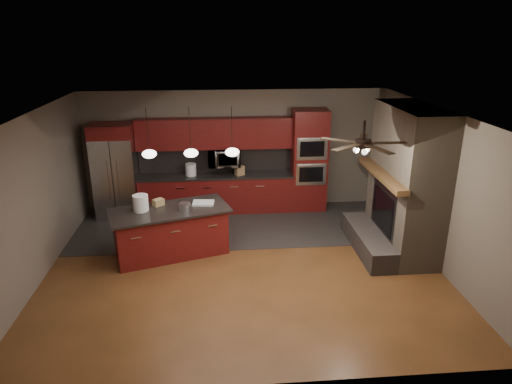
{
  "coord_description": "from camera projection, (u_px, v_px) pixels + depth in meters",
  "views": [
    {
      "loc": [
        -0.41,
        -7.42,
        4.11
      ],
      "look_at": [
        0.28,
        0.6,
        1.21
      ],
      "focal_mm": 32.0,
      "sensor_mm": 36.0,
      "label": 1
    }
  ],
  "objects": [
    {
      "name": "slate_tile_patch",
      "position": [
        239.0,
        225.0,
        10.07
      ],
      "size": [
        7.0,
        2.4,
        0.01
      ],
      "primitive_type": "cube",
      "color": "#2D2B28",
      "rests_on": "ground"
    },
    {
      "name": "paint_tray",
      "position": [
        203.0,
        203.0,
        8.76
      ],
      "size": [
        0.43,
        0.32,
        0.04
      ],
      "primitive_type": "cube",
      "rotation": [
        0.0,
        0.0,
        -0.09
      ],
      "color": "silver",
      "rests_on": "kitchen_island"
    },
    {
      "name": "counter_box",
      "position": [
        240.0,
        170.0,
        10.53
      ],
      "size": [
        0.24,
        0.22,
        0.22
      ],
      "primitive_type": "cube",
      "rotation": [
        0.0,
        0.0,
        0.42
      ],
      "color": "#A88157",
      "rests_on": "back_cabinetry"
    },
    {
      "name": "pendant_right",
      "position": [
        232.0,
        152.0,
        8.36
      ],
      "size": [
        0.26,
        0.26,
        0.92
      ],
      "color": "black",
      "rests_on": "ceiling"
    },
    {
      "name": "refrigerator",
      "position": [
        116.0,
        171.0,
        10.25
      ],
      "size": [
        0.92,
        0.75,
        2.15
      ],
      "color": "silver",
      "rests_on": "ground"
    },
    {
      "name": "kitchen_island",
      "position": [
        171.0,
        232.0,
        8.65
      ],
      "size": [
        2.39,
        1.61,
        0.92
      ],
      "rotation": [
        0.0,
        0.0,
        0.31
      ],
      "color": "maroon",
      "rests_on": "ground"
    },
    {
      "name": "oven_tower",
      "position": [
        309.0,
        161.0,
        10.64
      ],
      "size": [
        0.8,
        0.63,
        2.38
      ],
      "color": "maroon",
      "rests_on": "ground"
    },
    {
      "name": "ceiling_fan",
      "position": [
        363.0,
        143.0,
        6.94
      ],
      "size": [
        1.27,
        1.33,
        0.41
      ],
      "color": "black",
      "rests_on": "ceiling"
    },
    {
      "name": "back_wall",
      "position": [
        235.0,
        150.0,
        10.72
      ],
      "size": [
        7.0,
        0.02,
        2.8
      ],
      "primitive_type": "cube",
      "color": "#695E54",
      "rests_on": "ground"
    },
    {
      "name": "fireplace_column",
      "position": [
        403.0,
        187.0,
        8.56
      ],
      "size": [
        1.3,
        2.1,
        2.8
      ],
      "color": "#726551",
      "rests_on": "ground"
    },
    {
      "name": "right_wall",
      "position": [
        437.0,
        188.0,
        8.19
      ],
      "size": [
        0.02,
        6.0,
        2.8
      ],
      "primitive_type": "cube",
      "color": "#695E54",
      "rests_on": "ground"
    },
    {
      "name": "white_bucket",
      "position": [
        141.0,
        203.0,
        8.39
      ],
      "size": [
        0.32,
        0.32,
        0.3
      ],
      "primitive_type": "cylinder",
      "rotation": [
        0.0,
        0.0,
        0.13
      ],
      "color": "white",
      "rests_on": "kitchen_island"
    },
    {
      "name": "back_cabinetry",
      "position": [
        216.0,
        174.0,
        10.61
      ],
      "size": [
        3.59,
        0.64,
        2.2
      ],
      "color": "maroon",
      "rests_on": "ground"
    },
    {
      "name": "paint_can",
      "position": [
        185.0,
        207.0,
        8.45
      ],
      "size": [
        0.21,
        0.21,
        0.14
      ],
      "primitive_type": "cylinder",
      "rotation": [
        0.0,
        0.0,
        -0.02
      ],
      "color": "#ACACB1",
      "rests_on": "kitchen_island"
    },
    {
      "name": "pendant_left",
      "position": [
        149.0,
        154.0,
        8.24
      ],
      "size": [
        0.26,
        0.26,
        0.92
      ],
      "color": "black",
      "rests_on": "ceiling"
    },
    {
      "name": "pendant_center",
      "position": [
        191.0,
        153.0,
        8.3
      ],
      "size": [
        0.26,
        0.26,
        0.92
      ],
      "color": "black",
      "rests_on": "ceiling"
    },
    {
      "name": "ceiling",
      "position": [
        242.0,
        113.0,
        7.43
      ],
      "size": [
        7.0,
        6.0,
        0.02
      ],
      "primitive_type": "cube",
      "color": "white",
      "rests_on": "back_wall"
    },
    {
      "name": "ground",
      "position": [
        244.0,
        265.0,
        8.38
      ],
      "size": [
        7.0,
        7.0,
        0.0
      ],
      "primitive_type": "plane",
      "color": "brown",
      "rests_on": "ground"
    },
    {
      "name": "left_wall",
      "position": [
        34.0,
        200.0,
        7.63
      ],
      "size": [
        0.02,
        6.0,
        2.8
      ],
      "primitive_type": "cube",
      "color": "#695E54",
      "rests_on": "ground"
    },
    {
      "name": "microwave",
      "position": [
        224.0,
        157.0,
        10.5
      ],
      "size": [
        0.73,
        0.41,
        0.5
      ],
      "primitive_type": "imported",
      "color": "silver",
      "rests_on": "back_cabinetry"
    },
    {
      "name": "cardboard_box",
      "position": [
        158.0,
        202.0,
        8.67
      ],
      "size": [
        0.24,
        0.24,
        0.13
      ],
      "primitive_type": "cube",
      "rotation": [
        0.0,
        0.0,
        0.68
      ],
      "color": "#A58A55",
      "rests_on": "kitchen_island"
    },
    {
      "name": "counter_bucket",
      "position": [
        191.0,
        170.0,
        10.48
      ],
      "size": [
        0.26,
        0.26,
        0.28
      ],
      "primitive_type": "cylinder",
      "rotation": [
        0.0,
        0.0,
        0.05
      ],
      "color": "white",
      "rests_on": "back_cabinetry"
    }
  ]
}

